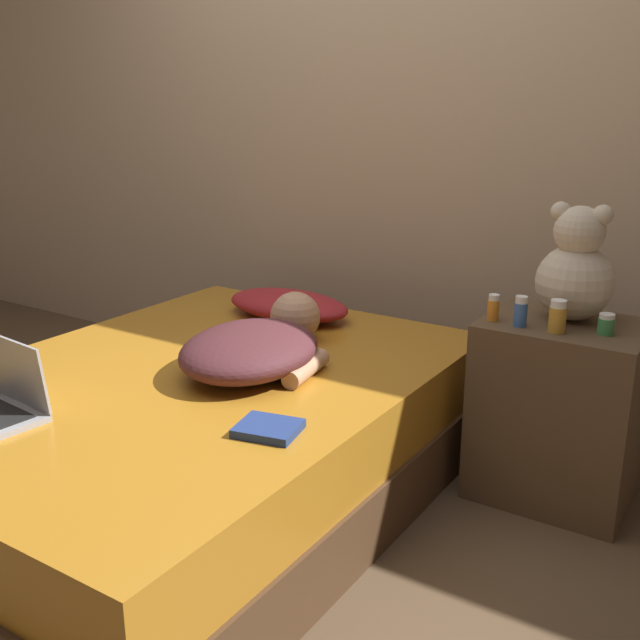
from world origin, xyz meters
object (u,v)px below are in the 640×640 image
Objects in this scene: teddy_bear at (576,270)px; bottle_blue at (521,312)px; person_lying at (258,345)px; bottle_orange at (493,308)px; bottle_amber at (558,317)px; pillow at (288,305)px; book at (268,428)px; bottle_green at (606,324)px.

bottle_blue is at bearing -124.82° from teddy_bear.
bottle_orange is at bearing 23.01° from person_lying.
bottle_orange is at bearing 176.28° from bottle_amber.
teddy_bear is at bearing 2.23° from pillow.
pillow is at bearing 122.43° from book.
bottle_green reaches higher than book.
bottle_blue is 1.13× the size of bottle_orange.
bottle_amber is 1.18× the size of bottle_orange.
person_lying is 0.78m from bottle_orange.
teddy_bear reaches higher than bottle_orange.
person_lying is at bearing -151.88° from bottle_blue.
bottle_amber is at bearing 0.76° from bottle_blue.
book is (0.33, -0.39, -0.06)m from person_lying.
teddy_bear is 2.01× the size of book.
person_lying is 8.39× the size of bottle_orange.
bottle_amber is 0.54× the size of book.
person_lying is at bearing -146.73° from teddy_bear.
pillow is 8.22× the size of bottle_green.
pillow is 0.92m from bottle_orange.
bottle_green is (0.99, 0.46, 0.12)m from person_lying.
book is (0.58, -0.91, -0.04)m from pillow.
bottle_blue is (0.74, 0.40, 0.13)m from person_lying.
bottle_blue is 0.52× the size of book.
bottle_green reaches higher than pillow.
person_lying is at bearing -64.53° from pillow.
bottle_orange is 0.46× the size of book.
pillow is 1.25m from bottle_green.
teddy_bear is 4.35× the size of bottle_orange.
pillow is at bearing 106.00° from person_lying.
bottle_orange is (0.90, -0.11, 0.15)m from pillow.
bottle_green is (0.25, 0.06, -0.02)m from bottle_blue.
bottle_amber is at bearing -89.94° from teddy_bear.
person_lying is 1.10m from bottle_green.
bottle_blue is 0.12m from bottle_amber.
pillow is 5.23× the size of bottle_amber.
pillow is 2.84× the size of book.
bottle_blue is 0.96× the size of bottle_amber.
teddy_bear reaches higher than bottle_amber.
pillow is 1.01m from bottle_blue.
person_lying is 1.93× the size of teddy_bear.
teddy_bear is 3.69× the size of bottle_amber.
bottle_orange is at bearing -144.37° from teddy_bear.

